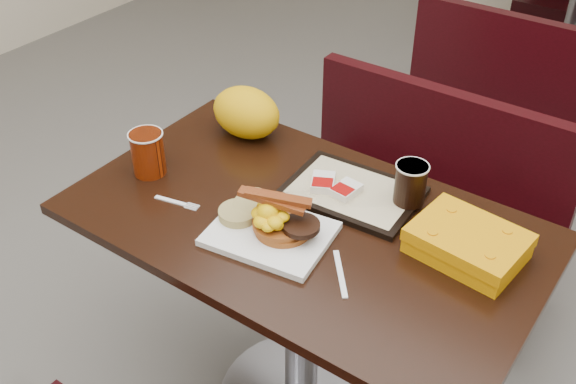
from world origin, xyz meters
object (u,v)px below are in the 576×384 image
Objects in this scene: platter at (270,234)px; clamshell at (468,243)px; knife at (340,274)px; paper_bag at (246,112)px; bench_far_s at (528,78)px; pancake_stack at (283,226)px; hashbrown_sleeve_right at (346,190)px; table_near at (302,321)px; bench_near_n at (412,204)px; tray at (352,193)px; hashbrown_sleeve_left at (323,182)px; table_far at (573,27)px; coffee_cup_near at (148,153)px; fork at (171,201)px; coffee_cup_far at (410,184)px.

platter is 1.14× the size of clamshell.
clamshell reaches higher than knife.
clamshell is 1.17× the size of paper_bag.
bench_far_s is 3.45× the size of platter.
pancake_stack reaches higher than hashbrown_sleeve_right.
bench_near_n is (0.00, 0.70, -0.02)m from table_near.
bench_near_n is 0.67m from tray.
hashbrown_sleeve_left is at bearing -92.81° from bench_near_n.
hashbrown_sleeve_right reaches higher than knife.
table_far is 8.55× the size of pancake_stack.
pancake_stack is 0.46m from coffee_cup_near.
coffee_cup_near is 0.49× the size of clamshell.
bench_near_n is 6.33× the size of knife.
platter is 0.21m from knife.
table_far is at bearing 80.07° from coffee_cup_near.
pancake_stack is 0.22m from hashbrown_sleeve_left.
platter reaches higher than bench_far_s.
coffee_cup_near is 0.33m from paper_bag.
fork is (-0.33, -0.84, 0.39)m from bench_near_n.
coffee_cup_far is (0.22, 0.07, 0.04)m from hashbrown_sleeve_left.
coffee_cup_near is 0.49m from hashbrown_sleeve_left.
hashbrown_sleeve_left reaches higher than bench_near_n.
paper_bag reaches higher than fork.
paper_bag reaches higher than coffee_cup_far.
paper_bag is (-0.42, 0.08, 0.07)m from tray.
clamshell is at bearing -56.46° from bench_near_n.
fork is at bearing -127.10° from knife.
coffee_cup_far reaches higher than table_far.
paper_bag is at bearing 135.41° from hashbrown_sleeve_left.
tray is (0.05, 0.24, -0.02)m from pancake_stack.
bench_near_n is 7.79× the size of fork.
table_near is 0.70m from bench_near_n.
platter and tray have the same top height.
paper_bag is at bearing 126.49° from platter.
table_near is 4.14× the size of platter.
hashbrown_sleeve_right is (0.04, 0.14, 0.40)m from table_near.
coffee_cup_near is 1.62× the size of hashbrown_sleeve_right.
fork is at bearing -96.84° from table_far.
clamshell is at bearing -81.09° from table_far.
table_near is 1.20× the size of bench_far_s.
hashbrown_sleeve_right is at bearing -157.04° from coffee_cup_far.
pancake_stack is 0.41× the size of tray.
clamshell is (0.21, 0.23, 0.03)m from knife.
knife is 2.03× the size of hashbrown_sleeve_right.
table_far is at bearing 62.55° from hashbrown_sleeve_left.
hashbrown_sleeve_left is at bearing -17.79° from paper_bag.
platter is 3.54× the size of hashbrown_sleeve_left.
platter is 0.25m from hashbrown_sleeve_right.
table_near is 2.60m from table_far.
bench_near_n is 1.00× the size of bench_far_s.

